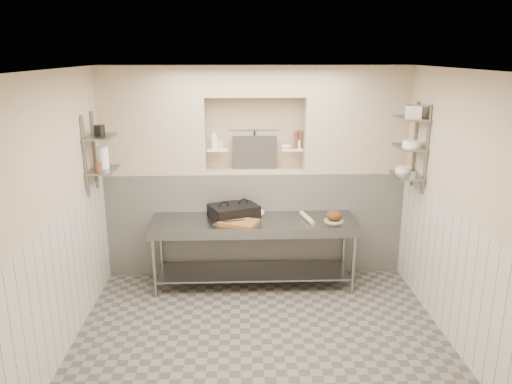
{
  "coord_description": "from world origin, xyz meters",
  "views": [
    {
      "loc": [
        -0.23,
        -4.81,
        2.96
      ],
      "look_at": [
        -0.02,
        0.9,
        1.35
      ],
      "focal_mm": 35.0,
      "sensor_mm": 36.0,
      "label": 1
    }
  ],
  "objects_px": {
    "prep_table": "(254,239)",
    "mixing_bowl": "(256,214)",
    "bread_loaf": "(334,215)",
    "panini_press": "(234,211)",
    "jug_left": "(103,157)",
    "rolling_pin": "(307,218)",
    "bowl_alcove": "(286,147)",
    "bottle_soap": "(214,140)",
    "cutting_board": "(238,222)"
  },
  "relations": [
    {
      "from": "bottle_soap",
      "to": "jug_left",
      "type": "relative_size",
      "value": 0.97
    },
    {
      "from": "prep_table",
      "to": "cutting_board",
      "type": "xyz_separation_m",
      "value": [
        -0.2,
        -0.14,
        0.28
      ]
    },
    {
      "from": "cutting_board",
      "to": "bread_loaf",
      "type": "bearing_deg",
      "value": 3.0
    },
    {
      "from": "bread_loaf",
      "to": "prep_table",
      "type": "bearing_deg",
      "value": 175.53
    },
    {
      "from": "jug_left",
      "to": "bowl_alcove",
      "type": "bearing_deg",
      "value": 15.68
    },
    {
      "from": "prep_table",
      "to": "mixing_bowl",
      "type": "distance_m",
      "value": 0.33
    },
    {
      "from": "prep_table",
      "to": "bowl_alcove",
      "type": "xyz_separation_m",
      "value": [
        0.45,
        0.55,
        1.09
      ]
    },
    {
      "from": "bread_loaf",
      "to": "bowl_alcove",
      "type": "relative_size",
      "value": 1.45
    },
    {
      "from": "panini_press",
      "to": "mixing_bowl",
      "type": "xyz_separation_m",
      "value": [
        0.29,
        0.03,
        -0.05
      ]
    },
    {
      "from": "jug_left",
      "to": "rolling_pin",
      "type": "bearing_deg",
      "value": 1.55
    },
    {
      "from": "panini_press",
      "to": "cutting_board",
      "type": "xyz_separation_m",
      "value": [
        0.06,
        -0.28,
        -0.06
      ]
    },
    {
      "from": "prep_table",
      "to": "bread_loaf",
      "type": "bearing_deg",
      "value": -4.47
    },
    {
      "from": "prep_table",
      "to": "jug_left",
      "type": "bearing_deg",
      "value": -177.3
    },
    {
      "from": "prep_table",
      "to": "bread_loaf",
      "type": "distance_m",
      "value": 1.06
    },
    {
      "from": "bowl_alcove",
      "to": "jug_left",
      "type": "relative_size",
      "value": 0.54
    },
    {
      "from": "rolling_pin",
      "to": "jug_left",
      "type": "relative_size",
      "value": 1.55
    },
    {
      "from": "bread_loaf",
      "to": "jug_left",
      "type": "bearing_deg",
      "value": -179.87
    },
    {
      "from": "mixing_bowl",
      "to": "bottle_soap",
      "type": "relative_size",
      "value": 0.85
    },
    {
      "from": "rolling_pin",
      "to": "bowl_alcove",
      "type": "xyz_separation_m",
      "value": [
        -0.23,
        0.57,
        0.8
      ]
    },
    {
      "from": "panini_press",
      "to": "bowl_alcove",
      "type": "relative_size",
      "value": 5.01
    },
    {
      "from": "rolling_pin",
      "to": "mixing_bowl",
      "type": "bearing_deg",
      "value": 163.42
    },
    {
      "from": "prep_table",
      "to": "jug_left",
      "type": "xyz_separation_m",
      "value": [
        -1.81,
        -0.09,
        1.1
      ]
    },
    {
      "from": "prep_table",
      "to": "mixing_bowl",
      "type": "bearing_deg",
      "value": 77.97
    },
    {
      "from": "mixing_bowl",
      "to": "bottle_soap",
      "type": "height_order",
      "value": "bottle_soap"
    },
    {
      "from": "panini_press",
      "to": "bread_loaf",
      "type": "xyz_separation_m",
      "value": [
        1.26,
        -0.22,
        -0.0
      ]
    },
    {
      "from": "bottle_soap",
      "to": "panini_press",
      "type": "bearing_deg",
      "value": -59.9
    },
    {
      "from": "rolling_pin",
      "to": "bread_loaf",
      "type": "relative_size",
      "value": 1.98
    },
    {
      "from": "panini_press",
      "to": "bowl_alcove",
      "type": "distance_m",
      "value": 1.11
    },
    {
      "from": "cutting_board",
      "to": "bowl_alcove",
      "type": "height_order",
      "value": "bowl_alcove"
    },
    {
      "from": "panini_press",
      "to": "mixing_bowl",
      "type": "relative_size",
      "value": 3.28
    },
    {
      "from": "mixing_bowl",
      "to": "bread_loaf",
      "type": "height_order",
      "value": "bread_loaf"
    },
    {
      "from": "mixing_bowl",
      "to": "bottle_soap",
      "type": "distance_m",
      "value": 1.13
    },
    {
      "from": "rolling_pin",
      "to": "cutting_board",
      "type": "bearing_deg",
      "value": -171.9
    },
    {
      "from": "panini_press",
      "to": "bottle_soap",
      "type": "relative_size",
      "value": 2.79
    },
    {
      "from": "cutting_board",
      "to": "rolling_pin",
      "type": "height_order",
      "value": "rolling_pin"
    },
    {
      "from": "bread_loaf",
      "to": "jug_left",
      "type": "xyz_separation_m",
      "value": [
        -2.81,
        -0.01,
        0.77
      ]
    },
    {
      "from": "prep_table",
      "to": "rolling_pin",
      "type": "bearing_deg",
      "value": -1.52
    },
    {
      "from": "rolling_pin",
      "to": "bowl_alcove",
      "type": "bearing_deg",
      "value": 111.71
    },
    {
      "from": "rolling_pin",
      "to": "bowl_alcove",
      "type": "height_order",
      "value": "bowl_alcove"
    },
    {
      "from": "bowl_alcove",
      "to": "prep_table",
      "type": "bearing_deg",
      "value": -129.32
    },
    {
      "from": "cutting_board",
      "to": "bread_loaf",
      "type": "height_order",
      "value": "bread_loaf"
    },
    {
      "from": "mixing_bowl",
      "to": "jug_left",
      "type": "height_order",
      "value": "jug_left"
    },
    {
      "from": "panini_press",
      "to": "bread_loaf",
      "type": "bearing_deg",
      "value": -33.82
    },
    {
      "from": "bottle_soap",
      "to": "jug_left",
      "type": "bearing_deg",
      "value": -153.28
    },
    {
      "from": "rolling_pin",
      "to": "bottle_soap",
      "type": "distance_m",
      "value": 1.6
    },
    {
      "from": "panini_press",
      "to": "jug_left",
      "type": "distance_m",
      "value": 1.74
    },
    {
      "from": "bowl_alcove",
      "to": "jug_left",
      "type": "xyz_separation_m",
      "value": [
        -2.25,
        -0.63,
        0.01
      ]
    },
    {
      "from": "bread_loaf",
      "to": "bottle_soap",
      "type": "relative_size",
      "value": 0.81
    },
    {
      "from": "cutting_board",
      "to": "bottle_soap",
      "type": "relative_size",
      "value": 1.86
    },
    {
      "from": "bottle_soap",
      "to": "prep_table",
      "type": "bearing_deg",
      "value": -48.52
    }
  ]
}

